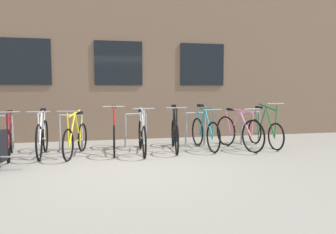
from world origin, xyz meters
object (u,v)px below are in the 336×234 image
object	(u,v)px
bicycle_white	(42,137)
bicycle_black	(175,134)
bicycle_yellow	(76,138)
bicycle_silver	(142,136)
bicycle_pink	(239,132)
bicycle_teal	(205,132)
bicycle_green	(265,131)
bicycle_maroon	(10,139)
bicycle_red	(114,135)

from	to	relation	value
bicycle_white	bicycle_black	world-z (taller)	bicycle_black
bicycle_yellow	bicycle_silver	distance (m)	1.42
bicycle_pink	bicycle_white	world-z (taller)	bicycle_white
bicycle_teal	bicycle_silver	xyz separation A→B (m)	(-1.52, -0.18, -0.01)
bicycle_green	bicycle_teal	xyz separation A→B (m)	(-1.54, 0.02, 0.02)
bicycle_white	bicycle_yellow	bearing A→B (deg)	-12.14
bicycle_yellow	bicycle_white	world-z (taller)	bicycle_white
bicycle_pink	bicycle_black	size ratio (longest dim) A/B	1.01
bicycle_black	bicycle_yellow	bearing A→B (deg)	-176.03
bicycle_silver	bicycle_maroon	world-z (taller)	bicycle_silver
bicycle_green	bicycle_black	size ratio (longest dim) A/B	0.94
bicycle_teal	bicycle_black	bearing A→B (deg)	-178.32
bicycle_green	bicycle_teal	bearing A→B (deg)	179.08
bicycle_silver	bicycle_maroon	distance (m)	2.75
bicycle_red	bicycle_pink	bearing A→B (deg)	-3.46
bicycle_white	bicycle_silver	world-z (taller)	bicycle_silver
bicycle_black	bicycle_pink	bearing A→B (deg)	-5.52
bicycle_green	bicycle_teal	distance (m)	1.54
bicycle_red	bicycle_teal	distance (m)	2.13
bicycle_yellow	bicycle_pink	bearing A→B (deg)	0.09
bicycle_white	bicycle_maroon	world-z (taller)	bicycle_white
bicycle_black	bicycle_maroon	size ratio (longest dim) A/B	1.01
bicycle_black	bicycle_maroon	xyz separation A→B (m)	(-3.53, -0.03, -0.01)
bicycle_yellow	bicycle_teal	distance (m)	2.95
bicycle_yellow	bicycle_red	bearing A→B (deg)	12.58
bicycle_teal	bicycle_white	world-z (taller)	bicycle_teal
bicycle_yellow	bicycle_green	bearing A→B (deg)	1.91
bicycle_green	bicycle_white	size ratio (longest dim) A/B	0.95
bicycle_maroon	bicycle_green	bearing A→B (deg)	0.27
bicycle_teal	bicycle_black	size ratio (longest dim) A/B	0.97
bicycle_silver	bicycle_maroon	size ratio (longest dim) A/B	1.05
bicycle_white	bicycle_black	bearing A→B (deg)	0.07
bicycle_white	bicycle_maroon	bearing A→B (deg)	-177.57
bicycle_white	bicycle_black	distance (m)	2.90
bicycle_red	bicycle_white	size ratio (longest dim) A/B	1.02
bicycle_teal	bicycle_silver	world-z (taller)	bicycle_teal
bicycle_yellow	bicycle_maroon	size ratio (longest dim) A/B	0.97
bicycle_green	bicycle_red	distance (m)	3.67
bicycle_red	bicycle_black	bearing A→B (deg)	-1.20
bicycle_yellow	bicycle_red	size ratio (longest dim) A/B	0.95
bicycle_red	bicycle_silver	world-z (taller)	bicycle_red
bicycle_red	bicycle_black	distance (m)	1.39
bicycle_green	bicycle_pink	xyz separation A→B (m)	(-0.76, -0.14, 0.03)
bicycle_yellow	bicycle_maroon	bearing A→B (deg)	174.73
bicycle_pink	bicycle_maroon	bearing A→B (deg)	178.68
bicycle_pink	bicycle_white	size ratio (longest dim) A/B	1.01
bicycle_yellow	bicycle_white	xyz separation A→B (m)	(-0.69, 0.15, 0.03)
bicycle_pink	bicycle_yellow	bearing A→B (deg)	-179.91
bicycle_teal	bicycle_maroon	distance (m)	4.27
bicycle_white	bicycle_silver	xyz separation A→B (m)	(2.11, -0.16, -0.02)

